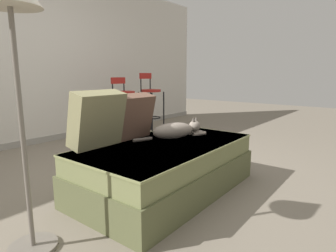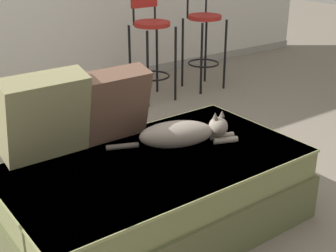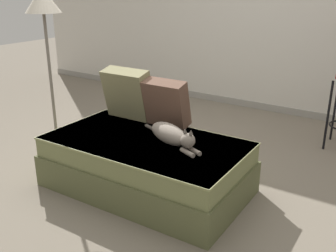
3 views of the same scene
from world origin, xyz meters
name	(u,v)px [view 1 (image 1 of 3)]	position (x,y,z in m)	size (l,w,h in m)	color
ground_plane	(135,180)	(0.00, 0.00, 0.00)	(16.00, 16.00, 0.00)	slate
wall_back_panel	(19,54)	(0.00, 2.25, 1.30)	(8.00, 0.10, 2.60)	silver
wall_baseboard_trim	(29,142)	(0.00, 2.20, 0.04)	(8.00, 0.02, 0.09)	gray
couch	(166,167)	(0.00, -0.40, 0.22)	(1.64, 0.95, 0.43)	brown
throw_pillow_corner	(97,119)	(-0.45, -0.05, 0.67)	(0.45, 0.26, 0.47)	#847F56
throw_pillow_middle	(133,116)	(-0.05, -0.04, 0.65)	(0.40, 0.24, 0.42)	brown
cat	(176,130)	(0.21, -0.35, 0.51)	(0.70, 0.36, 0.19)	gray
bar_stool_near_window	(124,102)	(1.19, 1.44, 0.58)	(0.34, 0.34, 0.98)	black
bar_stool_by_doorway	(151,99)	(1.83, 1.44, 0.60)	(0.34, 0.34, 1.05)	black
floor_lamp	(11,13)	(-1.16, -0.32, 1.33)	(0.32, 0.32, 1.59)	slate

